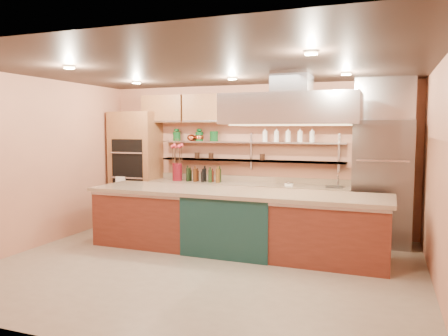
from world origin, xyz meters
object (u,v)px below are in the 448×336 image
at_px(island, 234,221).
at_px(flower_vase, 177,172).
at_px(copper_kettle, 191,138).
at_px(refrigerator, 382,183).
at_px(green_canister, 214,136).
at_px(kitchen_scale, 289,183).

relative_size(island, flower_vase, 13.64).
relative_size(flower_vase, copper_kettle, 2.07).
distance_m(island, flower_vase, 2.17).
xyz_separation_m(refrigerator, green_canister, (-3.14, 0.23, 0.76)).
distance_m(island, kitchen_scale, 1.50).
relative_size(refrigerator, kitchen_scale, 14.63).
distance_m(flower_vase, kitchen_scale, 2.25).
distance_m(kitchen_scale, copper_kettle, 2.21).
bearing_deg(copper_kettle, kitchen_scale, -6.15).
height_order(refrigerator, kitchen_scale, refrigerator).
height_order(refrigerator, flower_vase, refrigerator).
bearing_deg(refrigerator, flower_vase, 179.85).
relative_size(flower_vase, green_canister, 1.78).
bearing_deg(island, green_canister, 122.65).
relative_size(island, green_canister, 24.29).
bearing_deg(green_canister, refrigerator, -4.20).
relative_size(refrigerator, copper_kettle, 12.61).
bearing_deg(island, flower_vase, 142.53).
xyz_separation_m(island, green_canister, (-0.94, 1.51, 1.32)).
distance_m(island, green_canister, 2.21).
xyz_separation_m(refrigerator, kitchen_scale, (-1.58, 0.01, -0.08)).
height_order(island, kitchen_scale, kitchen_scale).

